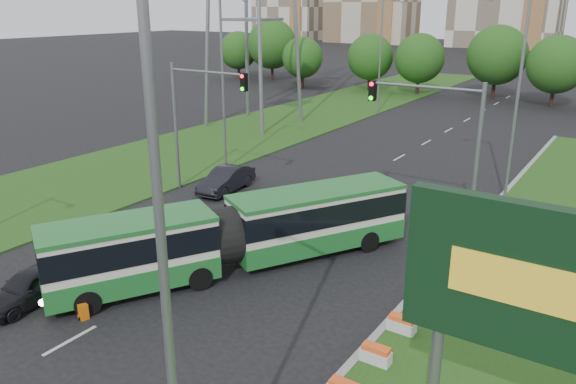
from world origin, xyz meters
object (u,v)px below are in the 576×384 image
Objects in this scene: traffic_mast_median at (445,136)px; articulated_bus at (234,231)px; billboard at (567,309)px; traffic_mast_left at (194,108)px; pedestrian at (117,281)px; car_left_near at (31,286)px; car_left_far at (226,179)px; shopping_trolley at (83,311)px.

articulated_bus is at bearing -130.00° from traffic_mast_median.
traffic_mast_left is (-22.63, 15.00, -0.81)m from billboard.
pedestrian is at bearing -79.96° from articulated_bus.
pedestrian reaches higher than car_left_near.
pedestrian is at bearing 169.82° from billboard.
traffic_mast_median is 4.54× the size of pedestrian.
car_left_near is at bearing 110.78° from pedestrian.
billboard is 1.00× the size of traffic_mast_median.
billboard is 4.54× the size of pedestrian.
traffic_mast_left is at bearing 14.89° from pedestrian.
car_left_far is at bearing 161.07° from articulated_bus.
car_left_near is 0.89× the size of car_left_far.
traffic_mast_left is 1.93× the size of car_left_near.
articulated_bus is (8.47, -6.97, -3.69)m from traffic_mast_left.
pedestrian is 1.76m from shopping_trolley.
pedestrian is at bearing 32.25° from car_left_near.
pedestrian is at bearing -74.32° from car_left_far.
traffic_mast_median is at bearing 50.75° from car_left_near.
articulated_bus is at bearing -54.76° from car_left_far.
car_left_far is 2.64× the size of pedestrian.
shopping_trolley is (-16.07, 1.22, -5.85)m from billboard.
traffic_mast_left is 12.77× the size of shopping_trolley.
articulated_bus is 26.29× the size of shopping_trolley.
billboard reaches higher than car_left_far.
billboard reaches higher than articulated_bus.
articulated_bus is (-14.16, 8.03, -4.50)m from billboard.
pedestrian is (-16.03, 2.88, -5.28)m from billboard.
billboard and traffic_mast_left have the same top height.
articulated_bus is at bearing -33.56° from pedestrian.
billboard is at bearing 0.36° from articulated_bus.
traffic_mast_median is 17.83m from shopping_trolley.
car_left_far is (-2.46, 15.24, 0.06)m from car_left_near.
traffic_mast_median is at bearing 115.03° from billboard.
traffic_mast_median is 11.04m from articulated_bus.
traffic_mast_median is 14.56m from car_left_far.
traffic_mast_left reaches higher than car_left_near.
billboard is at bearing -43.16° from car_left_far.
billboard reaches higher than shopping_trolley.
shopping_trolley is at bearing 175.67° from billboard.
articulated_bus is at bearing 88.03° from shopping_trolley.
traffic_mast_left is 16.08m from shopping_trolley.
car_left_near reaches higher than shopping_trolley.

